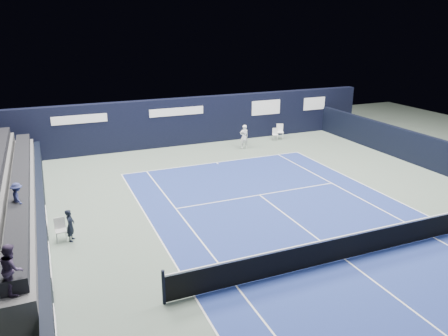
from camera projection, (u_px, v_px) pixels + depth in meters
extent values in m
plane|color=#58695C|center=(312.00, 235.00, 16.77)|extent=(48.00, 48.00, 0.00)
cube|color=navy|center=(345.00, 259.00, 15.02)|extent=(10.97, 23.77, 0.01)
cube|color=black|center=(434.00, 154.00, 23.85)|extent=(0.30, 22.00, 1.80)
cube|color=white|center=(280.00, 132.00, 30.40)|extent=(0.60, 0.59, 0.04)
cube|color=white|center=(280.00, 128.00, 30.51)|extent=(0.44, 0.21, 0.55)
cylinder|color=white|center=(282.00, 135.00, 30.65)|extent=(0.03, 0.03, 0.49)
cylinder|color=white|center=(277.00, 135.00, 30.65)|extent=(0.03, 0.03, 0.49)
cylinder|color=white|center=(283.00, 136.00, 30.30)|extent=(0.03, 0.03, 0.49)
cylinder|color=white|center=(277.00, 136.00, 30.30)|extent=(0.03, 0.03, 0.49)
cube|color=silver|center=(275.00, 135.00, 30.11)|extent=(0.47, 0.46, 0.03)
cube|color=silver|center=(275.00, 131.00, 30.20)|extent=(0.35, 0.15, 0.44)
cylinder|color=silver|center=(277.00, 137.00, 30.32)|extent=(0.02, 0.02, 0.38)
cylinder|color=silver|center=(273.00, 137.00, 30.31)|extent=(0.02, 0.02, 0.38)
cylinder|color=silver|center=(278.00, 138.00, 30.04)|extent=(0.02, 0.02, 0.38)
cylinder|color=silver|center=(273.00, 138.00, 30.02)|extent=(0.02, 0.02, 0.38)
cube|color=silver|center=(61.00, 231.00, 16.18)|extent=(0.42, 0.40, 0.04)
cube|color=silver|center=(59.00, 223.00, 16.25)|extent=(0.39, 0.06, 0.47)
cylinder|color=silver|center=(66.00, 233.00, 16.45)|extent=(0.02, 0.02, 0.41)
cylinder|color=silver|center=(56.00, 235.00, 16.30)|extent=(0.02, 0.02, 0.41)
cylinder|color=silver|center=(67.00, 237.00, 16.18)|extent=(0.02, 0.02, 0.41)
cylinder|color=silver|center=(57.00, 239.00, 16.04)|extent=(0.02, 0.02, 0.41)
imported|color=black|center=(70.00, 225.00, 16.14)|extent=(0.43, 0.53, 1.24)
cube|color=white|center=(216.00, 162.00, 25.41)|extent=(10.97, 0.06, 0.00)
cube|color=white|center=(194.00, 296.00, 13.00)|extent=(0.06, 23.77, 0.00)
cube|color=white|center=(434.00, 237.00, 16.54)|extent=(0.06, 23.77, 0.00)
cube|color=white|center=(236.00, 286.00, 13.50)|extent=(0.06, 23.77, 0.00)
cube|color=white|center=(259.00, 195.00, 20.61)|extent=(8.23, 0.06, 0.00)
cube|color=white|center=(345.00, 259.00, 15.02)|extent=(0.06, 12.80, 0.00)
cube|color=white|center=(217.00, 163.00, 25.28)|extent=(0.06, 0.30, 0.00)
cylinder|color=black|center=(164.00, 287.00, 12.49)|extent=(0.10, 0.10, 1.10)
cube|color=black|center=(346.00, 248.00, 14.88)|extent=(12.80, 0.03, 0.86)
cube|color=white|center=(347.00, 236.00, 14.73)|extent=(12.80, 0.05, 0.06)
cube|color=black|center=(190.00, 121.00, 28.95)|extent=(26.00, 0.60, 3.10)
cube|color=silver|center=(80.00, 119.00, 25.85)|extent=(3.20, 0.02, 0.50)
cube|color=silver|center=(177.00, 112.00, 28.07)|extent=(3.60, 0.02, 0.50)
cube|color=silver|center=(266.00, 107.00, 30.52)|extent=(2.20, 0.02, 1.00)
cube|color=silver|center=(314.00, 104.00, 32.00)|extent=(1.80, 0.02, 0.90)
cube|color=black|center=(42.00, 221.00, 16.58)|extent=(0.30, 22.00, 1.20)
cube|color=silver|center=(57.00, 335.00, 10.52)|extent=(0.02, 2.00, 0.45)
cube|color=silver|center=(51.00, 264.00, 13.58)|extent=(0.02, 2.40, 0.45)
cube|color=silver|center=(47.00, 220.00, 16.64)|extent=(0.02, 2.00, 0.45)
cube|color=#505053|center=(24.00, 208.00, 17.16)|extent=(0.90, 16.00, 1.65)
cube|color=black|center=(21.00, 183.00, 16.83)|extent=(0.63, 15.20, 0.40)
imported|color=#3E2F4F|center=(12.00, 268.00, 10.23)|extent=(0.53, 0.65, 1.25)
imported|color=navy|center=(18.00, 198.00, 14.60)|extent=(0.55, 0.76, 1.05)
imported|color=white|center=(244.00, 137.00, 28.06)|extent=(0.58, 0.39, 1.55)
cylinder|color=black|center=(244.00, 134.00, 27.65)|extent=(0.03, 0.29, 0.13)
torus|color=black|center=(246.00, 133.00, 27.40)|extent=(0.30, 0.13, 0.29)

